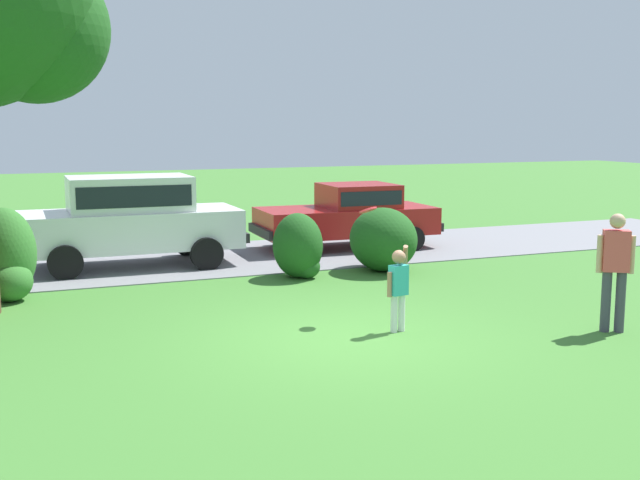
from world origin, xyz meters
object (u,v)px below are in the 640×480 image
object	(u,v)px
parked_suv	(130,216)
frisbee	(368,210)
parked_sedan	(350,214)
child_thrower	(398,284)
adult_onlooker	(615,266)

from	to	relation	value
parked_suv	frisbee	world-z (taller)	parked_suv
parked_sedan	child_thrower	world-z (taller)	parked_sedan
parked_sedan	adult_onlooker	xyz separation A→B (m)	(0.39, -8.43, 0.13)
child_thrower	adult_onlooker	xyz separation A→B (m)	(2.89, -1.19, 0.27)
parked_sedan	parked_suv	bearing A→B (deg)	-174.51
parked_suv	child_thrower	bearing A→B (deg)	-67.52
frisbee	child_thrower	bearing A→B (deg)	-84.91
child_thrower	adult_onlooker	size ratio (longest dim) A/B	0.74
parked_sedan	adult_onlooker	world-z (taller)	adult_onlooker
frisbee	adult_onlooker	bearing A→B (deg)	-34.83
parked_sedan	adult_onlooker	size ratio (longest dim) A/B	2.56
child_thrower	frisbee	distance (m)	1.32
parked_sedan	parked_suv	distance (m)	5.32
parked_suv	child_thrower	distance (m)	7.29
child_thrower	frisbee	bearing A→B (deg)	95.09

